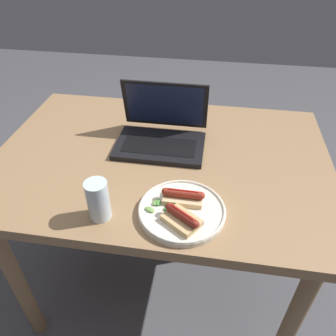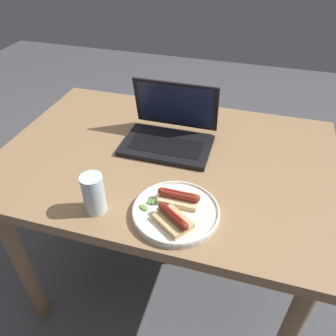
% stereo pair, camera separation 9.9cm
% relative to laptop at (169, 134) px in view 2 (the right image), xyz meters
% --- Properties ---
extents(ground_plane, '(6.00, 6.00, 0.00)m').
position_rel_laptop_xyz_m(ground_plane, '(0.01, -0.08, -0.80)').
color(ground_plane, '#4C4C51').
extents(desk, '(1.16, 0.80, 0.76)m').
position_rel_laptop_xyz_m(desk, '(0.01, -0.08, -0.14)').
color(desk, '#93704C').
rests_on(desk, ground_plane).
extents(laptop, '(0.31, 0.24, 0.21)m').
position_rel_laptop_xyz_m(laptop, '(0.00, 0.00, 0.00)').
color(laptop, black).
rests_on(laptop, desk).
extents(plate, '(0.25, 0.25, 0.02)m').
position_rel_laptop_xyz_m(plate, '(0.12, -0.34, -0.03)').
color(plate, silver).
rests_on(plate, desk).
extents(sausage_toast_left, '(0.12, 0.06, 0.04)m').
position_rel_laptop_xyz_m(sausage_toast_left, '(0.12, -0.30, -0.01)').
color(sausage_toast_left, '#D6B784').
rests_on(sausage_toast_left, plate).
extents(sausage_toast_middle, '(0.12, 0.11, 0.04)m').
position_rel_laptop_xyz_m(sausage_toast_middle, '(0.12, -0.39, -0.01)').
color(sausage_toast_middle, tan).
rests_on(sausage_toast_middle, plate).
extents(salad_pile, '(0.08, 0.06, 0.01)m').
position_rel_laptop_xyz_m(salad_pile, '(0.05, -0.34, -0.02)').
color(salad_pile, '#4C8E3D').
rests_on(salad_pile, plate).
extents(drinking_glass, '(0.06, 0.06, 0.12)m').
position_rel_laptop_xyz_m(drinking_glass, '(-0.11, -0.38, 0.02)').
color(drinking_glass, silver).
rests_on(drinking_glass, desk).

